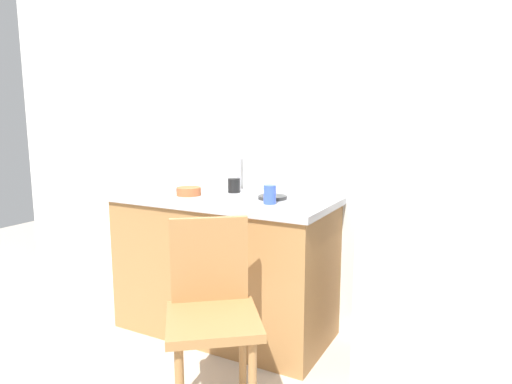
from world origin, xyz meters
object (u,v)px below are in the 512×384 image
cup_blue (270,194)px  chair (212,309)px  cup_white (168,184)px  terracotta_bowl (189,191)px  hotplate (273,197)px  refrigerator (425,268)px  cup_black (234,185)px

cup_blue → chair: bearing=-88.6°
cup_blue → cup_white: bearing=175.6°
terracotta_bowl → hotplate: terracotta_bowl is taller
cup_blue → refrigerator: bearing=6.2°
refrigerator → cup_blue: (-0.82, -0.09, 0.32)m
cup_white → cup_blue: bearing=-4.4°
cup_black → cup_blue: 0.44m
chair → cup_blue: (-0.02, 0.61, 0.43)m
chair → terracotta_bowl: (-0.58, 0.62, 0.40)m
cup_black → chair: bearing=-65.4°
refrigerator → terracotta_bowl: bearing=-176.9°
refrigerator → terracotta_bowl: refrigerator is taller
chair → refrigerator: bearing=3.4°
cup_black → cup_white: size_ratio=0.89×
cup_black → cup_blue: (0.37, -0.24, 0.01)m
cup_black → cup_white: 0.42m
cup_blue → hotplate: bearing=110.1°
chair → cup_white: bearing=101.4°
cup_black → cup_white: (-0.38, -0.18, 0.01)m
terracotta_bowl → cup_black: 0.29m
cup_black → cup_white: bearing=-155.2°
refrigerator → cup_white: 1.60m
refrigerator → cup_black: refrigerator is taller
refrigerator → terracotta_bowl: (-1.38, -0.07, 0.29)m
hotplate → cup_black: cup_black is taller
cup_white → chair: bearing=-40.9°
terracotta_bowl → cup_white: bearing=167.1°
chair → terracotta_bowl: terracotta_bowl is taller
refrigerator → cup_white: size_ratio=12.02×
chair → cup_white: (-0.77, 0.67, 0.42)m
cup_black → cup_blue: bearing=-32.4°
refrigerator → hotplate: size_ratio=7.15×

